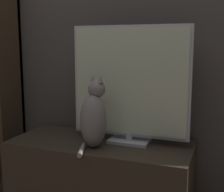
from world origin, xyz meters
The scene contains 4 objects.
wall_back centered at (0.00, 1.22, 1.30)m, with size 4.80×0.05×2.60m.
tv_stand centered at (0.00, 0.92, 0.25)m, with size 1.20×0.52×0.51m.
tv centered at (0.18, 0.98, 0.89)m, with size 0.77×0.16×0.76m.
cat centered at (0.01, 0.81, 0.70)m, with size 0.21×0.31×0.45m.
Camera 1 is at (0.77, -0.91, 1.15)m, focal length 50.00 mm.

